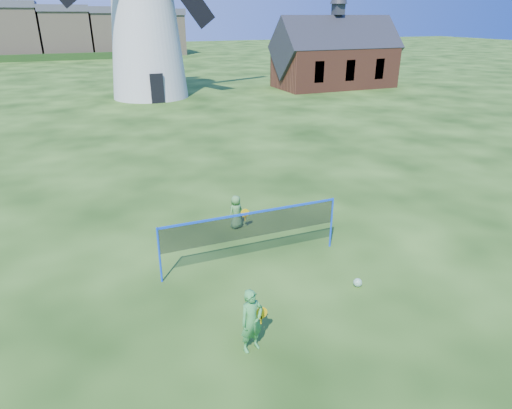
{
  "coord_description": "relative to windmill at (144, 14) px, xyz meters",
  "views": [
    {
      "loc": [
        -4.07,
        -9.93,
        6.35
      ],
      "look_at": [
        0.2,
        0.5,
        1.5
      ],
      "focal_mm": 31.01,
      "sensor_mm": 36.0,
      "label": 1
    }
  ],
  "objects": [
    {
      "name": "ground",
      "position": [
        -2.06,
        -28.15,
        -6.41
      ],
      "size": [
        220.0,
        220.0,
        0.0
      ],
      "primitive_type": "plane",
      "color": "black",
      "rests_on": "ground"
    },
    {
      "name": "windmill",
      "position": [
        0.0,
        0.0,
        0.0
      ],
      "size": [
        12.91,
        6.1,
        18.22
      ],
      "color": "silver",
      "rests_on": "ground"
    },
    {
      "name": "chapel",
      "position": [
        17.07,
        -0.85,
        -3.72
      ],
      "size": [
        11.33,
        5.5,
        9.58
      ],
      "color": "brown",
      "rests_on": "ground"
    },
    {
      "name": "badminton_net",
      "position": [
        -2.21,
        -28.18,
        -5.28
      ],
      "size": [
        5.05,
        0.05,
        1.55
      ],
      "color": "blue",
      "rests_on": "ground"
    },
    {
      "name": "player_girl",
      "position": [
        -3.48,
        -31.37,
        -5.71
      ],
      "size": [
        0.71,
        0.44,
        1.41
      ],
      "rotation": [
        0.0,
        0.0,
        0.22
      ],
      "color": "green",
      "rests_on": "ground"
    },
    {
      "name": "player_boy",
      "position": [
        -1.84,
        -25.92,
        -5.87
      ],
      "size": [
        0.67,
        0.52,
        1.1
      ],
      "rotation": [
        0.0,
        0.0,
        3.5
      ],
      "color": "#4F8F45",
      "rests_on": "ground"
    },
    {
      "name": "play_ball",
      "position": [
        -0.15,
        -30.27,
        -6.3
      ],
      "size": [
        0.22,
        0.22,
        0.22
      ],
      "primitive_type": "sphere",
      "color": "green",
      "rests_on": "ground"
    }
  ]
}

